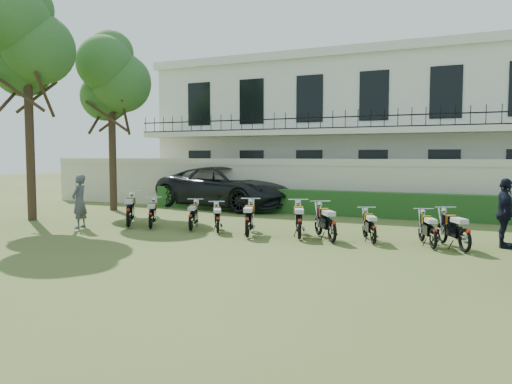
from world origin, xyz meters
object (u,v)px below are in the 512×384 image
(motorcycle_0, at_px, (128,213))
(motorcycle_5, at_px, (299,223))
(motorcycle_8, at_px, (434,233))
(tree_west_mid, at_px, (27,41))
(motorcycle_7, at_px, (374,230))
(motorcycle_1, at_px, (151,216))
(motorcycle_9, at_px, (465,235))
(motorcycle_3, at_px, (218,221))
(motorcycle_6, at_px, (332,226))
(motorcycle_2, at_px, (191,218))
(suv, at_px, (227,187))
(motorcycle_4, at_px, (247,222))
(tree_west_near, at_px, (112,77))
(inspector, at_px, (79,201))
(officer_5, at_px, (505,213))

(motorcycle_0, distance_m, motorcycle_5, 6.01)
(motorcycle_5, bearing_deg, motorcycle_8, -21.08)
(tree_west_mid, xyz_separation_m, motorcycle_8, (14.32, -0.11, -6.23))
(motorcycle_7, bearing_deg, motorcycle_8, -25.63)
(motorcycle_1, distance_m, motorcycle_9, 9.57)
(motorcycle_3, xyz_separation_m, motorcycle_6, (3.69, -0.17, 0.07))
(motorcycle_0, relative_size, motorcycle_9, 1.06)
(motorcycle_2, distance_m, suv, 7.28)
(tree_west_mid, distance_m, motorcycle_0, 7.71)
(motorcycle_2, distance_m, motorcycle_4, 2.26)
(motorcycle_1, bearing_deg, motorcycle_7, -29.29)
(motorcycle_6, height_order, motorcycle_9, motorcycle_6)
(motorcycle_9, distance_m, suv, 12.63)
(tree_west_near, distance_m, inspector, 7.42)
(motorcycle_0, distance_m, motorcycle_3, 3.33)
(motorcycle_2, bearing_deg, tree_west_near, 125.32)
(motorcycle_7, bearing_deg, motorcycle_4, 163.71)
(motorcycle_0, xyz_separation_m, motorcycle_4, (4.50, -0.21, -0.04))
(motorcycle_9, bearing_deg, motorcycle_0, 151.95)
(motorcycle_8, xyz_separation_m, officer_5, (1.68, 1.13, 0.48))
(tree_west_mid, xyz_separation_m, motorcycle_6, (11.68, -0.26, -6.17))
(motorcycle_7, bearing_deg, suv, 116.68)
(motorcycle_1, relative_size, suv, 0.23)
(motorcycle_8, relative_size, inspector, 0.93)
(motorcycle_3, height_order, motorcycle_6, motorcycle_6)
(motorcycle_9, relative_size, suv, 0.25)
(suv, bearing_deg, motorcycle_4, -135.37)
(tree_west_near, xyz_separation_m, officer_5, (15.49, -2.98, -4.97))
(motorcycle_5, relative_size, motorcycle_9, 1.09)
(tree_west_near, height_order, officer_5, tree_west_near)
(suv, bearing_deg, officer_5, -104.32)
(tree_west_near, bearing_deg, motorcycle_2, -31.78)
(motorcycle_2, height_order, motorcycle_3, motorcycle_2)
(tree_west_mid, bearing_deg, motorcycle_3, -0.68)
(tree_west_mid, bearing_deg, officer_5, 3.65)
(motorcycle_2, xyz_separation_m, motorcycle_4, (2.22, -0.45, 0.06))
(tree_west_mid, xyz_separation_m, motorcycle_5, (10.67, -0.11, -6.17))
(tree_west_mid, height_order, motorcycle_6, tree_west_mid)
(tree_west_mid, xyz_separation_m, suv, (4.66, 6.89, -5.71))
(motorcycle_3, distance_m, motorcycle_7, 4.78)
(suv, bearing_deg, motorcycle_0, -166.91)
(motorcycle_0, relative_size, inspector, 1.01)
(motorcycle_4, xyz_separation_m, motorcycle_6, (2.51, 0.18, -0.00))
(motorcycle_0, distance_m, motorcycle_6, 7.02)
(motorcycle_5, bearing_deg, motorcycle_6, -29.60)
(tree_west_mid, distance_m, motorcycle_8, 15.61)
(tree_west_mid, xyz_separation_m, motorcycle_4, (9.16, -0.44, -6.17))
(motorcycle_0, bearing_deg, inspector, 168.29)
(motorcycle_0, relative_size, motorcycle_5, 0.98)
(motorcycle_3, xyz_separation_m, inspector, (-4.87, -0.75, 0.48))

